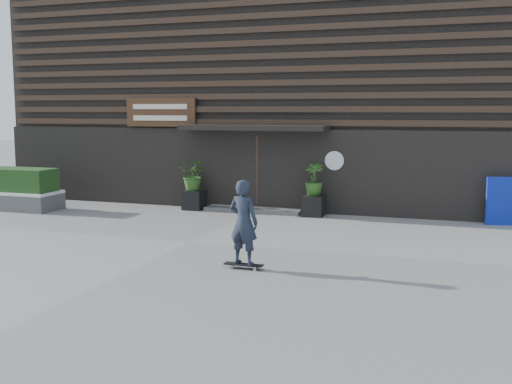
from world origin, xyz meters
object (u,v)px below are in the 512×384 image
(planter_pot_right, at_px, (313,206))
(raised_bed, at_px, (7,200))
(planter_pot_left, at_px, (194,200))
(skateboarder, at_px, (243,222))

(planter_pot_right, height_order, raised_bed, planter_pot_right)
(planter_pot_left, distance_m, raised_bed, 5.92)
(planter_pot_left, relative_size, skateboarder, 0.34)
(planter_pot_right, relative_size, raised_bed, 0.17)
(raised_bed, xyz_separation_m, skateboarder, (9.58, -4.62, 0.67))
(planter_pot_left, xyz_separation_m, skateboarder, (3.91, -6.31, 0.62))
(planter_pot_right, bearing_deg, planter_pot_left, 180.00)
(planter_pot_left, height_order, raised_bed, planter_pot_left)
(planter_pot_right, distance_m, raised_bed, 9.62)
(planter_pot_left, bearing_deg, skateboarder, -58.22)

